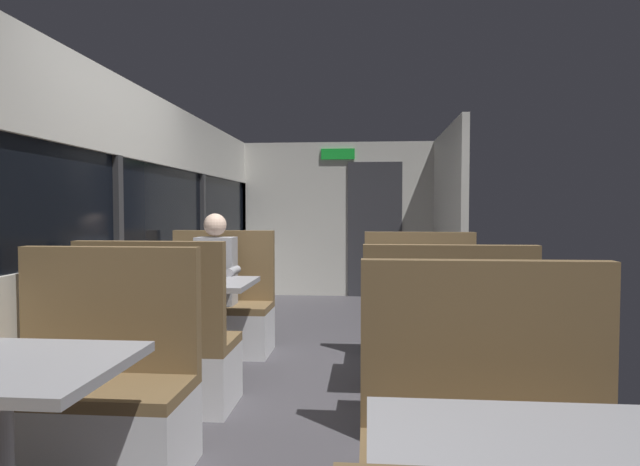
{
  "coord_description": "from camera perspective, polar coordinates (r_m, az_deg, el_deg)",
  "views": [
    {
      "loc": [
        0.45,
        -3.92,
        1.29
      ],
      "look_at": [
        -0.11,
        2.41,
        1.02
      ],
      "focal_mm": 30.41,
      "sensor_mm": 36.0,
      "label": 1
    }
  ],
  "objects": [
    {
      "name": "carriage_window_panel_left",
      "position": [
        4.36,
        -20.75,
        -0.12
      ],
      "size": [
        0.09,
        8.48,
        2.3
      ],
      "color": "beige",
      "rests_on": "ground_plane"
    },
    {
      "name": "carriage_end_bulkhead",
      "position": [
        8.13,
        2.31,
        1.36
      ],
      "size": [
        2.9,
        0.11,
        2.3
      ],
      "color": "beige",
      "rests_on": "ground_plane"
    },
    {
      "name": "coffee_cup_primary",
      "position": [
        4.37,
        -11.14,
        -4.26
      ],
      "size": [
        0.07,
        0.07,
        0.09
      ],
      "color": "#B23333",
      "rests_on": "dining_table_mid_window"
    },
    {
      "name": "bench_mid_window_facing_entry",
      "position": [
        5.05,
        -10.56,
        -8.59
      ],
      "size": [
        0.95,
        0.5,
        1.1
      ],
      "color": "silver",
      "rests_on": "ground_plane"
    },
    {
      "name": "dining_table_mid_window",
      "position": [
        4.34,
        -13.09,
        -6.26
      ],
      "size": [
        0.9,
        0.7,
        0.74
      ],
      "color": "#9E9EA3",
      "rests_on": "ground_plane"
    },
    {
      "name": "ground_plane",
      "position": [
        4.16,
        -1.42,
        -15.8
      ],
      "size": [
        3.3,
        9.2,
        0.02
      ],
      "primitive_type": "cube",
      "color": "#423F44"
    },
    {
      "name": "dining_table_rear_aisle",
      "position": [
        3.96,
        11.59,
        -7.09
      ],
      "size": [
        0.9,
        0.7,
        0.74
      ],
      "color": "#9E9EA3",
      "rests_on": "ground_plane"
    },
    {
      "name": "bench_mid_window_facing_end",
      "position": [
        3.76,
        -16.44,
        -12.5
      ],
      "size": [
        0.95,
        0.5,
        1.1
      ],
      "color": "silver",
      "rests_on": "ground_plane"
    },
    {
      "name": "bench_rear_aisle_facing_entry",
      "position": [
        4.7,
        10.57,
        -9.43
      ],
      "size": [
        0.95,
        0.5,
        1.1
      ],
      "color": "silver",
      "rests_on": "ground_plane"
    },
    {
      "name": "seated_passenger",
      "position": [
        4.95,
        -10.81,
        -6.36
      ],
      "size": [
        0.47,
        0.55,
        1.26
      ],
      "color": "#26262D",
      "rests_on": "ground_plane"
    },
    {
      "name": "bench_near_window_facing_entry",
      "position": [
        3.02,
        -22.56,
        -16.33
      ],
      "size": [
        0.95,
        0.5,
        1.1
      ],
      "color": "silver",
      "rests_on": "ground_plane"
    },
    {
      "name": "bench_rear_aisle_facing_end",
      "position": [
        3.35,
        12.95,
        -14.33
      ],
      "size": [
        0.95,
        0.5,
        1.1
      ],
      "color": "silver",
      "rests_on": "ground_plane"
    },
    {
      "name": "carriage_aisle_panel_right",
      "position": [
        7.0,
        13.3,
        1.22
      ],
      "size": [
        0.08,
        2.4,
        2.3
      ],
      "primitive_type": "cube",
      "color": "beige",
      "rests_on": "ground_plane"
    }
  ]
}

